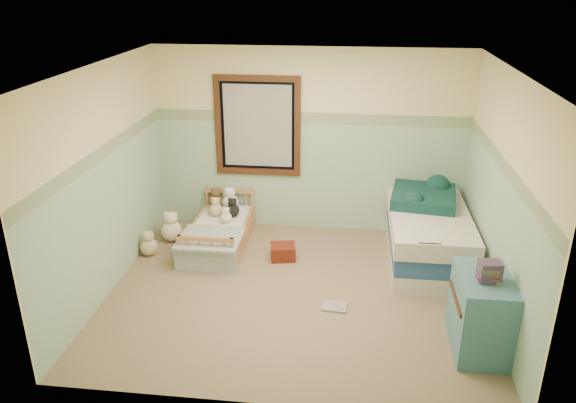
# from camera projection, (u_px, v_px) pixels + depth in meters

# --- Properties ---
(floor) EXTENTS (4.20, 3.60, 0.02)m
(floor) POSITION_uv_depth(u_px,v_px,m) (295.00, 293.00, 6.34)
(floor) COLOR #827158
(floor) RESTS_ON ground
(ceiling) EXTENTS (4.20, 3.60, 0.02)m
(ceiling) POSITION_uv_depth(u_px,v_px,m) (296.00, 68.00, 5.39)
(ceiling) COLOR silver
(ceiling) RESTS_ON wall_back
(wall_back) EXTENTS (4.20, 0.04, 2.50)m
(wall_back) POSITION_uv_depth(u_px,v_px,m) (310.00, 142.00, 7.52)
(wall_back) COLOR beige
(wall_back) RESTS_ON floor
(wall_front) EXTENTS (4.20, 0.04, 2.50)m
(wall_front) POSITION_uv_depth(u_px,v_px,m) (271.00, 274.00, 4.21)
(wall_front) COLOR beige
(wall_front) RESTS_ON floor
(wall_left) EXTENTS (0.04, 3.60, 2.50)m
(wall_left) POSITION_uv_depth(u_px,v_px,m) (105.00, 181.00, 6.09)
(wall_left) COLOR beige
(wall_left) RESTS_ON floor
(wall_right) EXTENTS (0.04, 3.60, 2.50)m
(wall_right) POSITION_uv_depth(u_px,v_px,m) (502.00, 198.00, 5.64)
(wall_right) COLOR beige
(wall_right) RESTS_ON floor
(wainscot_mint) EXTENTS (4.20, 0.01, 1.50)m
(wainscot_mint) POSITION_uv_depth(u_px,v_px,m) (309.00, 177.00, 7.69)
(wainscot_mint) COLOR #90BC97
(wainscot_mint) RESTS_ON floor
(border_strip) EXTENTS (4.20, 0.01, 0.15)m
(border_strip) POSITION_uv_depth(u_px,v_px,m) (310.00, 118.00, 7.38)
(border_strip) COLOR #467451
(border_strip) RESTS_ON wall_back
(window_frame) EXTENTS (1.16, 0.06, 1.36)m
(window_frame) POSITION_uv_depth(u_px,v_px,m) (258.00, 126.00, 7.48)
(window_frame) COLOR #3E1F12
(window_frame) RESTS_ON wall_back
(window_blinds) EXTENTS (0.92, 0.01, 1.12)m
(window_blinds) POSITION_uv_depth(u_px,v_px,m) (258.00, 126.00, 7.49)
(window_blinds) COLOR #B2B2AD
(window_blinds) RESTS_ON window_frame
(toddler_bed_frame) EXTENTS (0.71, 1.41, 0.18)m
(toddler_bed_frame) POSITION_uv_depth(u_px,v_px,m) (219.00, 239.00, 7.39)
(toddler_bed_frame) COLOR #B77947
(toddler_bed_frame) RESTS_ON floor
(toddler_mattress) EXTENTS (0.65, 1.35, 0.12)m
(toddler_mattress) POSITION_uv_depth(u_px,v_px,m) (219.00, 229.00, 7.33)
(toddler_mattress) COLOR white
(toddler_mattress) RESTS_ON toddler_bed_frame
(patchwork_quilt) EXTENTS (0.77, 0.71, 0.03)m
(patchwork_quilt) POSITION_uv_depth(u_px,v_px,m) (210.00, 238.00, 6.90)
(patchwork_quilt) COLOR #6481B3
(patchwork_quilt) RESTS_ON toddler_mattress
(plush_bed_brown) EXTENTS (0.21, 0.21, 0.21)m
(plush_bed_brown) POSITION_uv_depth(u_px,v_px,m) (216.00, 202.00, 7.75)
(plush_bed_brown) COLOR brown
(plush_bed_brown) RESTS_ON toddler_mattress
(plush_bed_white) EXTENTS (0.22, 0.22, 0.22)m
(plush_bed_white) POSITION_uv_depth(u_px,v_px,m) (230.00, 202.00, 7.72)
(plush_bed_white) COLOR white
(plush_bed_white) RESTS_ON toddler_mattress
(plush_bed_tan) EXTENTS (0.18, 0.18, 0.18)m
(plush_bed_tan) POSITION_uv_depth(u_px,v_px,m) (216.00, 209.00, 7.54)
(plush_bed_tan) COLOR beige
(plush_bed_tan) RESTS_ON toddler_mattress
(plush_bed_dark) EXTENTS (0.18, 0.18, 0.18)m
(plush_bed_dark) POSITION_uv_depth(u_px,v_px,m) (233.00, 210.00, 7.52)
(plush_bed_dark) COLOR black
(plush_bed_dark) RESTS_ON toddler_mattress
(plush_floor_cream) EXTENTS (0.28, 0.28, 0.28)m
(plush_floor_cream) POSITION_uv_depth(u_px,v_px,m) (172.00, 231.00, 7.50)
(plush_floor_cream) COLOR #FEEBCD
(plush_floor_cream) RESTS_ON floor
(plush_floor_tan) EXTENTS (0.23, 0.23, 0.23)m
(plush_floor_tan) POSITION_uv_depth(u_px,v_px,m) (149.00, 247.00, 7.13)
(plush_floor_tan) COLOR beige
(plush_floor_tan) RESTS_ON floor
(twin_bed_frame) EXTENTS (0.91, 1.82, 0.22)m
(twin_bed_frame) POSITION_uv_depth(u_px,v_px,m) (426.00, 251.00, 7.02)
(twin_bed_frame) COLOR silver
(twin_bed_frame) RESTS_ON floor
(twin_boxspring) EXTENTS (0.91, 1.82, 0.22)m
(twin_boxspring) POSITION_uv_depth(u_px,v_px,m) (427.00, 236.00, 6.94)
(twin_boxspring) COLOR navy
(twin_boxspring) RESTS_ON twin_bed_frame
(twin_mattress) EXTENTS (0.95, 1.86, 0.22)m
(twin_mattress) POSITION_uv_depth(u_px,v_px,m) (429.00, 220.00, 6.85)
(twin_mattress) COLOR silver
(twin_mattress) RESTS_ON twin_boxspring
(teal_blanket) EXTENTS (0.88, 0.92, 0.14)m
(teal_blanket) POSITION_uv_depth(u_px,v_px,m) (424.00, 197.00, 7.06)
(teal_blanket) COLOR #092C2C
(teal_blanket) RESTS_ON twin_mattress
(dresser) EXTENTS (0.49, 0.78, 0.78)m
(dresser) POSITION_uv_depth(u_px,v_px,m) (481.00, 313.00, 5.25)
(dresser) COLOR teal
(dresser) RESTS_ON floor
(book_stack) EXTENTS (0.21, 0.17, 0.19)m
(book_stack) POSITION_uv_depth(u_px,v_px,m) (490.00, 272.00, 5.01)
(book_stack) COLOR brown
(book_stack) RESTS_ON dresser
(red_pillow) EXTENTS (0.34, 0.31, 0.19)m
(red_pillow) POSITION_uv_depth(u_px,v_px,m) (283.00, 252.00, 7.04)
(red_pillow) COLOR #A12B10
(red_pillow) RESTS_ON floor
(floor_book) EXTENTS (0.29, 0.23, 0.02)m
(floor_book) POSITION_uv_depth(u_px,v_px,m) (334.00, 307.00, 6.04)
(floor_book) COLOR #F4BC4E
(floor_book) RESTS_ON floor
(extra_plush_0) EXTENTS (0.17, 0.17, 0.17)m
(extra_plush_0) POSITION_uv_depth(u_px,v_px,m) (227.00, 203.00, 7.78)
(extra_plush_0) COLOR beige
(extra_plush_0) RESTS_ON toddler_mattress
(extra_plush_1) EXTENTS (0.15, 0.15, 0.15)m
(extra_plush_1) POSITION_uv_depth(u_px,v_px,m) (226.00, 218.00, 7.33)
(extra_plush_1) COLOR #FEEBCD
(extra_plush_1) RESTS_ON toddler_mattress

